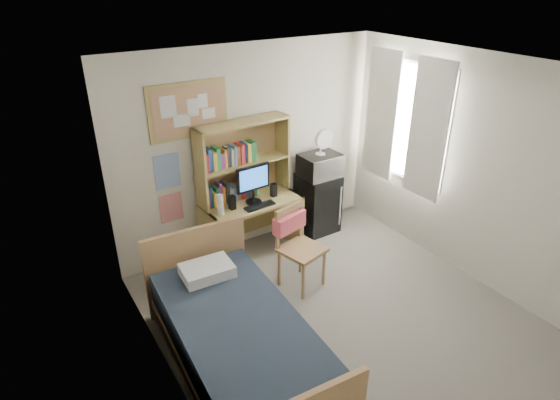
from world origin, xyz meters
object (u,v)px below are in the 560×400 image
microwave (320,165)px  bed (239,345)px  speaker_left (232,203)px  bulletin_board (188,110)px  monitor (253,185)px  desk_chair (302,249)px  mini_fridge (317,202)px  desk (252,227)px  desk_fan (321,143)px  speaker_right (274,190)px

microwave → bed: bearing=-142.3°
speaker_left → microwave: size_ratio=0.33×
bulletin_board → monitor: 1.16m
bulletin_board → bed: bulletin_board is taller
desk_chair → mini_fridge: (0.93, 0.97, -0.08)m
desk_chair → monitor: size_ratio=2.07×
mini_fridge → monitor: monitor is taller
desk_chair → speaker_left: desk_chair is taller
monitor → desk: bearing=90.0°
mini_fridge → speaker_left: speaker_left is taller
desk_chair → bed: bearing=-161.9°
mini_fridge → microwave: bearing=-90.0°
bed → desk_fan: desk_fan is taller
desk_chair → speaker_left: 1.01m
monitor → desk_fan: bearing=1.9°
speaker_left → desk_fan: 1.45m
desk → desk_fan: desk_fan is taller
monitor → speaker_left: bearing=-180.0°
desk_chair → speaker_right: bearing=65.8°
speaker_right → microwave: (0.78, 0.08, 0.14)m
speaker_right → monitor: bearing=-180.0°
speaker_left → speaker_right: (0.60, 0.04, -0.00)m
bulletin_board → desk: (0.60, -0.31, -1.54)m
microwave → bulletin_board: bearing=169.9°
bed → speaker_right: (1.36, 1.63, 0.55)m
desk_chair → desk_fan: bearing=31.5°
bulletin_board → speaker_left: bearing=-52.2°
monitor → desk_chair: bearing=-83.7°
microwave → desk: bearing=-178.9°
desk_fan → bulletin_board: bearing=169.9°
mini_fridge → bed: 2.76m
bed → monitor: size_ratio=4.48×
desk_fan → desk: bearing=-178.9°
desk_chair → desk_fan: size_ratio=3.06×
desk → bed: size_ratio=0.57×
speaker_left → speaker_right: speaker_left is taller
desk_chair → desk: bearing=85.1°
mini_fridge → bed: bearing=-141.9°
monitor → microwave: monitor is taller
bulletin_board → desk_chair: 2.02m
microwave → desk_fan: desk_fan is taller
desk_chair → bed: size_ratio=0.46×
microwave → monitor: bearing=-175.7°
speaker_right → desk_chair: bearing=-103.4°
mini_fridge → speaker_right: bearing=-173.5°
mini_fridge → speaker_right: size_ratio=4.94×
bed → speaker_right: speaker_right is taller
bed → desk_fan: (2.14, 1.72, 1.01)m
speaker_left → desk: bearing=11.3°
bed → desk_chair: bearing=35.7°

